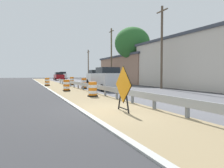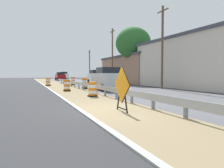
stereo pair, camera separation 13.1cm
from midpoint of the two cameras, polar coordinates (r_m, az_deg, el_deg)
ground_plane at (r=9.15m, az=-0.03°, el=-7.12°), size 160.00×160.00×0.00m
median_dirt_strip at (r=9.31m, az=2.32°, el=-6.93°), size 3.22×120.00×0.01m
far_lane_asphalt at (r=12.69m, az=26.01°, el=-4.60°), size 7.98×120.00×0.00m
curb_near_edge at (r=8.74m, az=-8.00°, el=-7.59°), size 0.20×120.00×0.11m
guardrail_median at (r=13.00m, az=1.30°, el=-1.85°), size 0.18×47.05×0.71m
warning_sign_diamond at (r=8.67m, az=3.16°, el=-0.71°), size 0.09×1.59×1.93m
traffic_barrel_nearest at (r=14.44m, az=-5.14°, el=-1.63°), size 0.73×0.73×1.02m
traffic_barrel_close at (r=19.48m, az=-12.16°, el=-0.50°), size 0.72×0.72×1.03m
traffic_barrel_mid at (r=22.46m, az=-7.41°, el=0.08°), size 0.66×0.66×1.12m
traffic_barrel_far at (r=29.73m, az=-10.65°, el=0.74°), size 0.68×0.68×1.13m
traffic_barrel_farther at (r=28.33m, az=-17.11°, el=0.48°), size 0.73×0.73×1.04m
car_lead_near_lane at (r=19.93m, az=-1.11°, el=1.45°), size 2.28×4.62×2.19m
car_trailing_near_lane at (r=33.73m, az=-4.25°, el=2.02°), size 2.12×4.04×2.20m
car_lead_far_lane at (r=51.22m, az=-14.03°, el=2.09°), size 2.16×4.24×1.95m
car_mid_far_lane at (r=63.22m, az=-13.03°, el=2.33°), size 2.18×4.49×2.17m
roadside_shop_near at (r=25.60m, az=22.73°, el=5.52°), size 7.42×15.78×5.73m
roadside_shop_far at (r=37.29m, az=7.18°, el=4.00°), size 8.47×15.55×4.66m
utility_pole_near at (r=22.56m, az=13.91°, el=10.12°), size 0.24×1.80×8.62m
utility_pole_mid at (r=35.08m, az=0.21°, el=8.04°), size 0.24×1.80×9.19m
utility_pole_far at (r=48.83m, az=-6.15°, el=5.37°), size 0.24×1.80×7.17m
tree_roadside at (r=32.60m, az=6.00°, el=11.16°), size 5.41×5.41×8.75m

